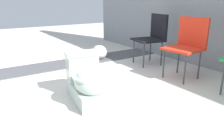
% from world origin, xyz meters
% --- Properties ---
extents(ground_plane, '(14.00, 14.00, 0.00)m').
position_xyz_m(ground_plane, '(0.00, 0.00, 0.00)').
color(ground_plane, beige).
extents(gravel_strip, '(0.56, 8.00, 0.01)m').
position_xyz_m(gravel_strip, '(-1.27, 0.50, 0.01)').
color(gravel_strip, '#4C4C51').
rests_on(gravel_strip, ground).
extents(toilet, '(0.68, 0.46, 0.52)m').
position_xyz_m(toilet, '(0.23, 0.23, 0.22)').
color(toilet, '#B2C6B7').
rests_on(toilet, ground).
extents(folding_chair_left, '(0.51, 0.51, 0.83)m').
position_xyz_m(folding_chair_left, '(-0.49, 1.83, 0.51)').
color(folding_chair_left, black).
rests_on(folding_chair_left, ground).
extents(folding_chair_middle, '(0.48, 0.48, 0.83)m').
position_xyz_m(folding_chair_middle, '(0.28, 1.74, 0.51)').
color(folding_chair_middle, red).
rests_on(folding_chair_middle, ground).
extents(boulder_near, '(0.41, 0.38, 0.26)m').
position_xyz_m(boulder_near, '(-1.25, 1.22, 0.13)').
color(boulder_near, '#B7B2AD').
rests_on(boulder_near, ground).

